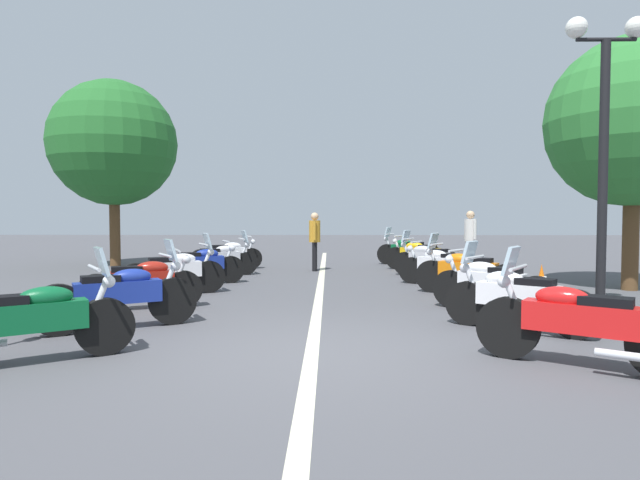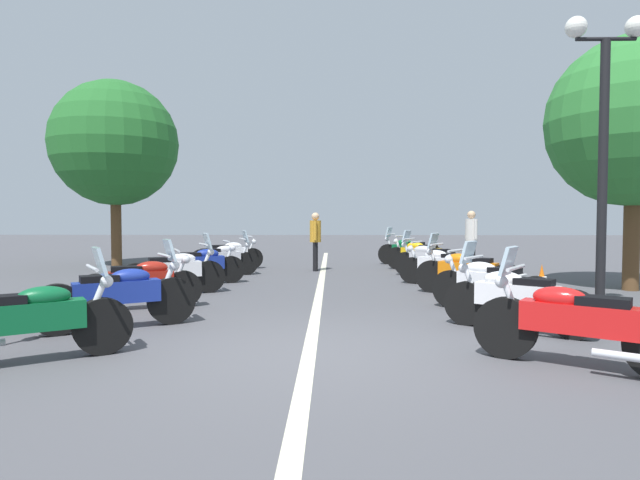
% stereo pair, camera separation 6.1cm
% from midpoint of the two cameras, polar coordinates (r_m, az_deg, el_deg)
% --- Properties ---
extents(ground_plane, '(80.00, 80.00, 0.00)m').
position_cam_midpoint_polar(ground_plane, '(6.05, -0.90, -12.21)').
color(ground_plane, '#4C4C51').
extents(lane_centre_stripe, '(23.05, 0.16, 0.01)m').
position_cam_midpoint_polar(lane_centre_stripe, '(11.15, 0.14, -5.42)').
color(lane_centre_stripe, beige).
rests_on(lane_centre_stripe, ground_plane).
extents(motorcycle_left_row_0, '(1.30, 1.87, 1.21)m').
position_cam_midpoint_polar(motorcycle_left_row_0, '(6.29, -28.88, -7.60)').
color(motorcycle_left_row_0, black).
rests_on(motorcycle_left_row_0, ground_plane).
extents(motorcycle_left_row_1, '(1.23, 1.91, 1.23)m').
position_cam_midpoint_polar(motorcycle_left_row_1, '(7.69, -20.78, -5.57)').
color(motorcycle_left_row_1, black).
rests_on(motorcycle_left_row_1, ground_plane).
extents(motorcycle_left_row_2, '(0.98, 1.90, 0.99)m').
position_cam_midpoint_polar(motorcycle_left_row_2, '(9.22, -18.63, -4.39)').
color(motorcycle_left_row_2, black).
rests_on(motorcycle_left_row_2, ground_plane).
extents(motorcycle_left_row_3, '(1.09, 1.90, 1.22)m').
position_cam_midpoint_polar(motorcycle_left_row_3, '(10.77, -15.36, -3.27)').
color(motorcycle_left_row_3, black).
rests_on(motorcycle_left_row_3, ground_plane).
extents(motorcycle_left_row_4, '(1.02, 1.96, 1.00)m').
position_cam_midpoint_polar(motorcycle_left_row_4, '(12.32, -12.74, -2.61)').
color(motorcycle_left_row_4, black).
rests_on(motorcycle_left_row_4, ground_plane).
extents(motorcycle_left_row_5, '(1.00, 1.95, 1.19)m').
position_cam_midpoint_polar(motorcycle_left_row_5, '(13.99, -10.67, -1.98)').
color(motorcycle_left_row_5, black).
rests_on(motorcycle_left_row_5, ground_plane).
extents(motorcycle_left_row_6, '(1.08, 2.01, 0.99)m').
position_cam_midpoint_polar(motorcycle_left_row_6, '(15.62, -9.87, -1.54)').
color(motorcycle_left_row_6, black).
rests_on(motorcycle_left_row_6, ground_plane).
extents(motorcycle_right_row_0, '(1.29, 1.82, 1.22)m').
position_cam_midpoint_polar(motorcycle_right_row_0, '(5.96, 26.25, -8.01)').
color(motorcycle_right_row_0, black).
rests_on(motorcycle_right_row_0, ground_plane).
extents(motorcycle_right_row_1, '(1.32, 1.71, 1.20)m').
position_cam_midpoint_polar(motorcycle_right_row_1, '(7.55, 20.60, -5.84)').
color(motorcycle_right_row_1, black).
rests_on(motorcycle_right_row_1, ground_plane).
extents(motorcycle_right_row_2, '(1.39, 1.67, 1.00)m').
position_cam_midpoint_polar(motorcycle_right_row_2, '(8.92, 18.17, -4.59)').
color(motorcycle_right_row_2, black).
rests_on(motorcycle_right_row_2, ground_plane).
extents(motorcycle_right_row_3, '(1.29, 1.88, 1.22)m').
position_cam_midpoint_polar(motorcycle_right_row_3, '(10.71, 15.79, -3.30)').
color(motorcycle_right_row_3, black).
rests_on(motorcycle_right_row_3, ground_plane).
extents(motorcycle_right_row_4, '(1.21, 1.88, 0.99)m').
position_cam_midpoint_polar(motorcycle_right_row_4, '(12.11, 13.34, -2.74)').
color(motorcycle_right_row_4, black).
rests_on(motorcycle_right_row_4, ground_plane).
extents(motorcycle_right_row_5, '(1.20, 1.74, 1.20)m').
position_cam_midpoint_polar(motorcycle_right_row_5, '(13.84, 11.86, -2.03)').
color(motorcycle_right_row_5, black).
rests_on(motorcycle_right_row_5, ground_plane).
extents(motorcycle_right_row_6, '(1.36, 1.88, 1.01)m').
position_cam_midpoint_polar(motorcycle_right_row_6, '(15.37, 10.98, -1.57)').
color(motorcycle_right_row_6, black).
rests_on(motorcycle_right_row_6, ground_plane).
extents(motorcycle_right_row_7, '(1.15, 1.96, 1.22)m').
position_cam_midpoint_polar(motorcycle_right_row_7, '(17.04, 9.75, -1.13)').
color(motorcycle_right_row_7, black).
rests_on(motorcycle_right_row_7, ground_plane).
extents(street_lamp_twin_globe, '(0.32, 1.22, 4.57)m').
position_cam_midpoint_polar(street_lamp_twin_globe, '(9.29, 28.69, 12.22)').
color(street_lamp_twin_globe, black).
rests_on(street_lamp_twin_globe, ground_plane).
extents(traffic_cone_1, '(0.36, 0.36, 0.61)m').
position_cam_midpoint_polar(traffic_cone_1, '(11.22, 23.12, -4.08)').
color(traffic_cone_1, orange).
rests_on(traffic_cone_1, ground_plane).
extents(bystander_0, '(0.53, 0.32, 1.67)m').
position_cam_midpoint_polar(bystander_0, '(14.98, -0.39, 0.35)').
color(bystander_0, black).
rests_on(bystander_0, ground_plane).
extents(bystander_2, '(0.50, 0.32, 1.72)m').
position_cam_midpoint_polar(bystander_2, '(15.56, 16.23, 0.45)').
color(bystander_2, black).
rests_on(bystander_2, ground_plane).
extents(roadside_tree_0, '(3.88, 3.88, 5.78)m').
position_cam_midpoint_polar(roadside_tree_0, '(17.80, -21.34, 9.72)').
color(roadside_tree_0, brown).
rests_on(roadside_tree_0, ground_plane).
extents(roadside_tree_1, '(3.54, 3.54, 5.30)m').
position_cam_midpoint_polar(roadside_tree_1, '(12.92, 31.14, 10.94)').
color(roadside_tree_1, brown).
rests_on(roadside_tree_1, ground_plane).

